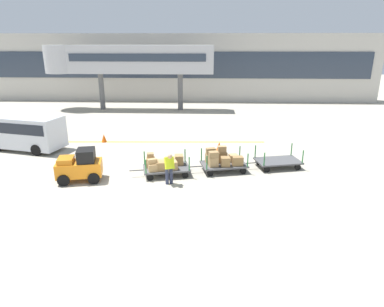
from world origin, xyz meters
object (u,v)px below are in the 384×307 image
object	(u,v)px
baggage_handler	(169,167)
safety_cone_near	(219,146)
shuttle_van	(24,130)
safety_cone_far	(104,138)
baggage_tug	(80,166)
baggage_cart_tail	(278,161)
baggage_cart_middle	(222,160)
baggage_cart_lead	(164,165)

from	to	relation	value
baggage_handler	safety_cone_near	size ratio (longest dim) A/B	2.84
shuttle_van	safety_cone_near	size ratio (longest dim) A/B	9.28
safety_cone_far	baggage_handler	bearing A→B (deg)	-53.03
baggage_handler	safety_cone_far	xyz separation A→B (m)	(-5.17, 6.87, -0.59)
baggage_tug	shuttle_van	size ratio (longest dim) A/B	0.45
baggage_handler	safety_cone_far	distance (m)	8.62
baggage_cart_tail	baggage_handler	world-z (taller)	baggage_handler
baggage_tug	safety_cone_near	size ratio (longest dim) A/B	4.17
baggage_cart_tail	safety_cone_near	distance (m)	4.17
baggage_tug	baggage_cart_tail	size ratio (longest dim) A/B	0.74
shuttle_van	safety_cone_far	bearing A→B (deg)	21.84
baggage_cart_tail	safety_cone_far	size ratio (longest dim) A/B	5.61
baggage_handler	safety_cone_far	size ratio (longest dim) A/B	2.84
baggage_tug	baggage_cart_tail	xyz separation A→B (m)	(9.90, 2.26, -0.41)
baggage_cart_tail	shuttle_van	world-z (taller)	shuttle_van
shuttle_van	safety_cone_near	distance (m)	12.14
shuttle_van	baggage_tug	bearing A→B (deg)	-42.77
baggage_cart_tail	baggage_cart_middle	bearing A→B (deg)	-167.35
safety_cone_near	safety_cone_far	bearing A→B (deg)	168.94
baggage_cart_lead	baggage_cart_tail	xyz separation A→B (m)	(5.94, 1.34, -0.20)
baggage_cart_middle	shuttle_van	xyz separation A→B (m)	(-12.13, 3.26, 0.64)
baggage_cart_lead	safety_cone_near	size ratio (longest dim) A/B	5.61
baggage_tug	baggage_cart_lead	distance (m)	4.07
baggage_tug	safety_cone_far	xyz separation A→B (m)	(-0.83, 6.61, -0.48)
baggage_tug	baggage_cart_middle	world-z (taller)	baggage_tug
baggage_cart_middle	safety_cone_near	distance (m)	3.54
baggage_tug	baggage_handler	bearing A→B (deg)	-3.46
baggage_cart_middle	safety_cone_near	size ratio (longest dim) A/B	5.61
baggage_cart_lead	baggage_tug	bearing A→B (deg)	-166.90
baggage_tug	baggage_cart_lead	bearing A→B (deg)	13.10
baggage_cart_tail	baggage_handler	size ratio (longest dim) A/B	1.97
baggage_cart_middle	baggage_handler	world-z (taller)	baggage_handler
baggage_handler	baggage_cart_middle	bearing A→B (deg)	35.91
baggage_tug	safety_cone_far	size ratio (longest dim) A/B	4.17
baggage_cart_lead	shuttle_van	bearing A→B (deg)	156.92
shuttle_van	safety_cone_far	world-z (taller)	shuttle_van
baggage_handler	safety_cone_far	bearing A→B (deg)	126.97
baggage_cart_middle	baggage_tug	bearing A→B (deg)	-167.05
baggage_cart_middle	baggage_handler	bearing A→B (deg)	-144.09
baggage_cart_tail	baggage_tug	bearing A→B (deg)	-167.14
baggage_cart_tail	safety_cone_far	world-z (taller)	baggage_cart_tail
baggage_tug	shuttle_van	bearing A→B (deg)	137.23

